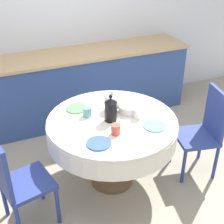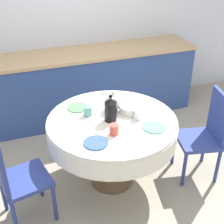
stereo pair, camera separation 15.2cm
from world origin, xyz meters
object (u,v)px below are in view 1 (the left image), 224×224
object	(u,v)px
chair_left	(204,129)
teapot	(112,102)
coffee_carafe	(111,110)
chair_right	(16,179)

from	to	relation	value
chair_left	teapot	distance (m)	1.00
coffee_carafe	chair_right	bearing A→B (deg)	-168.06
chair_left	teapot	world-z (taller)	teapot
chair_left	coffee_carafe	bearing A→B (deg)	90.79
chair_right	coffee_carafe	world-z (taller)	coffee_carafe
chair_left	teapot	xyz separation A→B (m)	(-0.87, 0.36, 0.33)
coffee_carafe	teapot	distance (m)	0.20
teapot	chair_right	bearing A→B (deg)	-160.06
coffee_carafe	teapot	xyz separation A→B (m)	(0.09, 0.17, -0.02)
chair_right	teapot	distance (m)	1.13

